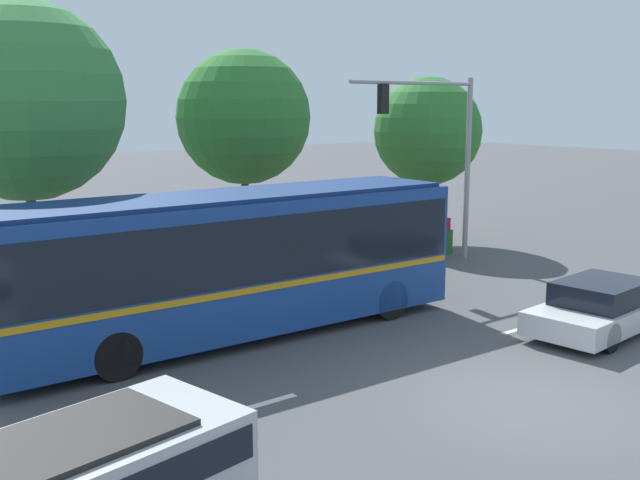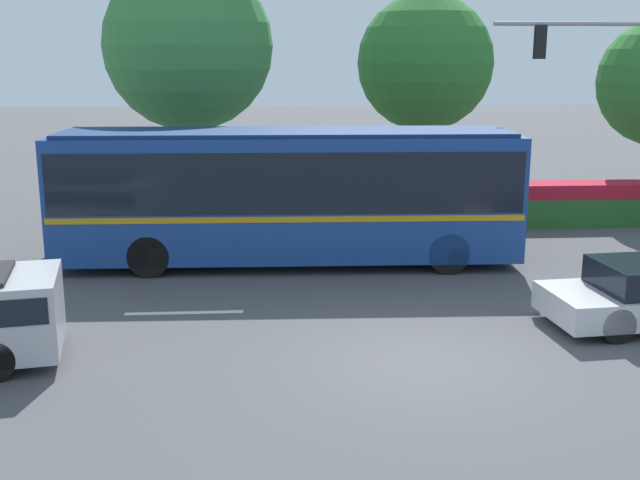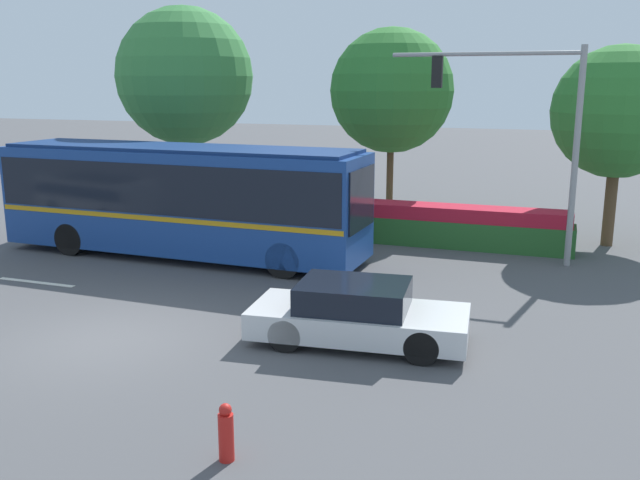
{
  "view_description": "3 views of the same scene",
  "coord_description": "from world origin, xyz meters",
  "px_view_note": "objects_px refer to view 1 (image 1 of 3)",
  "views": [
    {
      "loc": [
        -10.94,
        -7.9,
        5.38
      ],
      "look_at": [
        0.06,
        6.21,
        2.11
      ],
      "focal_mm": 42.41,
      "sensor_mm": 36.0,
      "label": 1
    },
    {
      "loc": [
        -2.58,
        -12.5,
        5.13
      ],
      "look_at": [
        -1.45,
        4.16,
        1.19
      ],
      "focal_mm": 44.1,
      "sensor_mm": 36.0,
      "label": 2
    },
    {
      "loc": [
        8.61,
        -11.12,
        5.19
      ],
      "look_at": [
        3.39,
        3.73,
        1.57
      ],
      "focal_mm": 38.55,
      "sensor_mm": 36.0,
      "label": 3
    }
  ],
  "objects_px": {
    "city_bus": "(233,256)",
    "street_tree_centre": "(244,117)",
    "street_tree_left": "(24,101)",
    "street_tree_right": "(428,132)",
    "sedan_foreground": "(602,307)",
    "traffic_light_pole": "(442,139)"
  },
  "relations": [
    {
      "from": "traffic_light_pole",
      "to": "street_tree_left",
      "type": "distance_m",
      "value": 12.91
    },
    {
      "from": "city_bus",
      "to": "street_tree_left",
      "type": "xyz_separation_m",
      "value": [
        -2.82,
        5.36,
        3.5
      ]
    },
    {
      "from": "sedan_foreground",
      "to": "street_tree_centre",
      "type": "height_order",
      "value": "street_tree_centre"
    },
    {
      "from": "sedan_foreground",
      "to": "traffic_light_pole",
      "type": "height_order",
      "value": "traffic_light_pole"
    },
    {
      "from": "sedan_foreground",
      "to": "traffic_light_pole",
      "type": "relative_size",
      "value": 0.73
    },
    {
      "from": "sedan_foreground",
      "to": "street_tree_left",
      "type": "height_order",
      "value": "street_tree_left"
    },
    {
      "from": "street_tree_left",
      "to": "sedan_foreground",
      "type": "bearing_deg",
      "value": -46.78
    },
    {
      "from": "street_tree_left",
      "to": "street_tree_right",
      "type": "bearing_deg",
      "value": 1.72
    },
    {
      "from": "city_bus",
      "to": "street_tree_centre",
      "type": "height_order",
      "value": "street_tree_centre"
    },
    {
      "from": "city_bus",
      "to": "street_tree_left",
      "type": "relative_size",
      "value": 1.44
    },
    {
      "from": "traffic_light_pole",
      "to": "street_tree_centre",
      "type": "height_order",
      "value": "street_tree_centre"
    },
    {
      "from": "sedan_foreground",
      "to": "street_tree_right",
      "type": "distance_m",
      "value": 12.68
    },
    {
      "from": "street_tree_left",
      "to": "street_tree_right",
      "type": "distance_m",
      "value": 15.16
    },
    {
      "from": "street_tree_centre",
      "to": "street_tree_right",
      "type": "relative_size",
      "value": 1.12
    },
    {
      "from": "city_bus",
      "to": "street_tree_right",
      "type": "xyz_separation_m",
      "value": [
        12.29,
        5.81,
        2.37
      ]
    },
    {
      "from": "traffic_light_pole",
      "to": "street_tree_left",
      "type": "xyz_separation_m",
      "value": [
        -12.57,
        2.66,
        1.22
      ]
    },
    {
      "from": "city_bus",
      "to": "street_tree_right",
      "type": "bearing_deg",
      "value": 26.78
    },
    {
      "from": "traffic_light_pole",
      "to": "street_tree_right",
      "type": "relative_size",
      "value": 0.97
    },
    {
      "from": "street_tree_centre",
      "to": "street_tree_right",
      "type": "xyz_separation_m",
      "value": [
        7.56,
        -1.12,
        -0.61
      ]
    },
    {
      "from": "street_tree_left",
      "to": "city_bus",
      "type": "bearing_deg",
      "value": -62.26
    },
    {
      "from": "city_bus",
      "to": "street_tree_centre",
      "type": "distance_m",
      "value": 8.91
    },
    {
      "from": "sedan_foreground",
      "to": "street_tree_left",
      "type": "relative_size",
      "value": 0.57
    }
  ]
}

